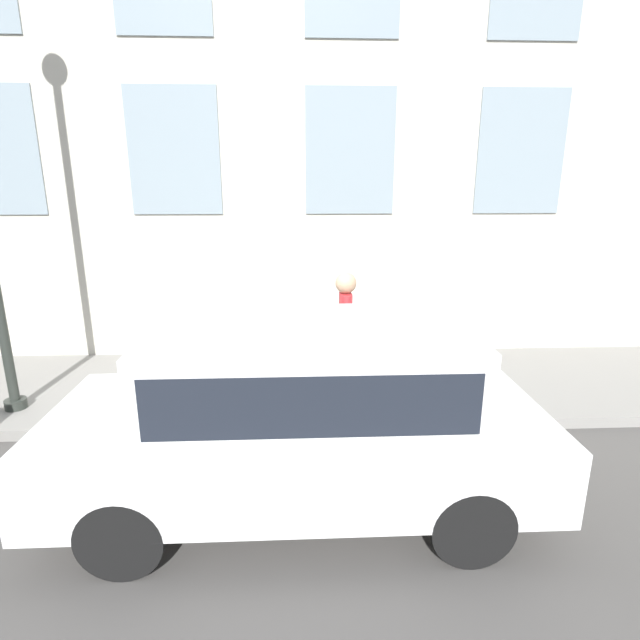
% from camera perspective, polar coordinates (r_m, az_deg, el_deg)
% --- Properties ---
extents(ground_plane, '(80.00, 80.00, 0.00)m').
position_cam_1_polar(ground_plane, '(6.19, -7.15, -13.01)').
color(ground_plane, '#514F4C').
extents(sidewalk, '(2.65, 60.00, 0.13)m').
position_cam_1_polar(sidewalk, '(7.35, -6.40, -7.59)').
color(sidewalk, gray).
rests_on(sidewalk, ground_plane).
extents(building_facade, '(0.33, 40.00, 9.99)m').
position_cam_1_polar(building_facade, '(8.48, -6.86, 29.45)').
color(building_facade, beige).
rests_on(building_facade, ground_plane).
extents(fire_hydrant, '(0.33, 0.45, 0.81)m').
position_cam_1_polar(fire_hydrant, '(6.45, -2.96, -6.25)').
color(fire_hydrant, '#2D7260').
rests_on(fire_hydrant, sidewalk).
extents(person, '(0.41, 0.27, 1.69)m').
position_cam_1_polar(person, '(6.52, 2.91, -0.43)').
color(person, '#726651').
rests_on(person, sidewalk).
extents(parked_truck_white_near, '(1.81, 4.37, 1.75)m').
position_cam_1_polar(parked_truck_white_near, '(4.54, -1.88, -9.98)').
color(parked_truck_white_near, black).
rests_on(parked_truck_white_near, ground_plane).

